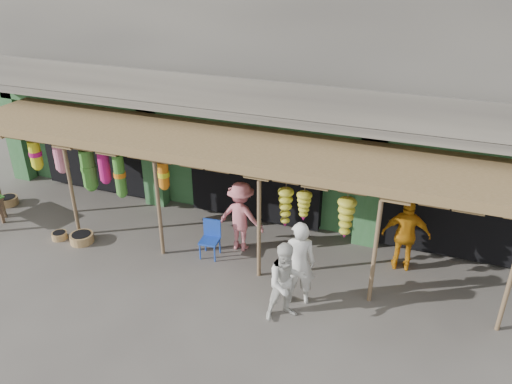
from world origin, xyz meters
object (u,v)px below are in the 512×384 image
(blue_chair, at_px, (211,236))
(person_right, at_px, (286,282))
(person_front, at_px, (299,263))
(person_vendor, at_px, (406,235))
(person_shopper, at_px, (241,217))

(blue_chair, relative_size, person_right, 0.53)
(person_front, height_order, person_vendor, person_front)
(blue_chair, height_order, person_right, person_right)
(person_right, bearing_deg, person_shopper, 93.43)
(person_front, xyz_separation_m, person_shopper, (-1.88, 1.48, -0.07))
(blue_chair, distance_m, person_vendor, 4.53)
(person_front, relative_size, person_shopper, 1.08)
(person_front, height_order, person_shopper, person_front)
(blue_chair, height_order, person_vendor, person_vendor)
(person_right, relative_size, person_vendor, 0.94)
(blue_chair, xyz_separation_m, person_shopper, (0.57, 0.53, 0.38))
(person_right, bearing_deg, blue_chair, 109.50)
(blue_chair, xyz_separation_m, person_vendor, (4.38, 1.07, 0.40))
(person_front, relative_size, person_vendor, 1.05)
(blue_chair, distance_m, person_shopper, 0.87)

